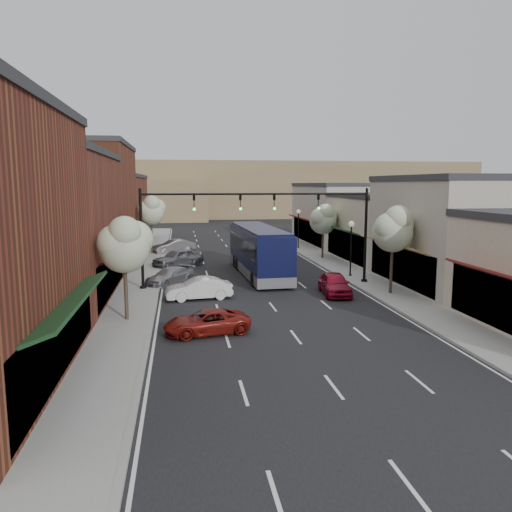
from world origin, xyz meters
name	(u,v)px	position (x,y,z in m)	size (l,w,h in m)	color
ground	(279,316)	(0.00, 0.00, 0.00)	(160.00, 160.00, 0.00)	black
sidewalk_left	(147,265)	(-8.40, 18.50, 0.07)	(2.80, 73.00, 0.15)	gray
sidewalk_right	(328,261)	(8.40, 18.50, 0.07)	(2.80, 73.00, 0.15)	gray
curb_left	(163,265)	(-7.00, 18.50, 0.07)	(0.25, 73.00, 0.17)	gray
curb_right	(313,261)	(7.00, 18.50, 0.07)	(0.25, 73.00, 0.17)	gray
bldg_left_midnear	(36,227)	(-14.23, 6.00, 4.66)	(10.14, 14.10, 9.40)	brown
bldg_left_midfar	(79,205)	(-14.24, 20.00, 5.40)	(10.14, 14.10, 10.90)	brown
bldg_left_far	(106,210)	(-14.22, 36.00, 4.16)	(10.14, 18.10, 8.40)	brown
bldg_right_midnear	(453,232)	(13.72, 6.00, 3.91)	(9.14, 12.10, 7.90)	#B4A89A
bldg_right_midfar	(384,228)	(13.70, 18.00, 3.17)	(9.14, 12.10, 6.40)	beige
bldg_right_far	(338,214)	(13.71, 32.00, 3.66)	(9.14, 16.10, 7.40)	#B4A89A
hill_far	(203,189)	(0.00, 90.00, 6.00)	(120.00, 30.00, 12.00)	#7A6647
hill_near	(80,200)	(-25.00, 78.00, 4.00)	(50.00, 20.00, 8.00)	#7A6647
signal_mast_right	(334,221)	(5.62, 8.00, 4.62)	(8.22, 0.46, 7.00)	black
signal_mast_left	(177,223)	(-5.62, 8.00, 4.62)	(8.22, 0.46, 7.00)	black
tree_right_near	(394,228)	(8.35, 3.94, 4.45)	(2.85, 2.65, 5.95)	#47382B
tree_right_far	(324,218)	(8.35, 19.94, 3.99)	(2.85, 2.65, 5.43)	#47382B
tree_left_near	(125,244)	(-8.25, -0.06, 4.22)	(2.85, 2.65, 5.69)	#47382B
tree_left_far	(151,210)	(-8.25, 25.94, 4.60)	(2.85, 2.65, 6.13)	#47382B
lamp_post_near	(351,239)	(7.80, 10.50, 3.01)	(0.44, 0.44, 4.44)	black
lamp_post_far	(298,222)	(7.80, 28.00, 3.01)	(0.44, 0.44, 4.44)	black
coach_bus	(259,250)	(0.80, 12.45, 2.02)	(3.32, 12.84, 3.89)	#0D1034
red_hatchback	(335,284)	(4.68, 4.71, 0.74)	(1.74, 4.31, 1.47)	maroon
parked_car_a	(207,322)	(-4.20, -2.80, 0.58)	(1.94, 4.21, 1.17)	maroon
parked_car_b	(199,289)	(-4.29, 4.73, 0.69)	(1.47, 4.20, 1.39)	white
parked_car_c	(170,276)	(-6.20, 9.75, 0.62)	(1.73, 4.25, 1.23)	gray
parked_car_d	(178,258)	(-5.62, 17.61, 0.81)	(1.91, 4.75, 1.62)	slate
parked_car_e	(174,246)	(-6.03, 26.42, 0.73)	(1.54, 4.43, 1.46)	gray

